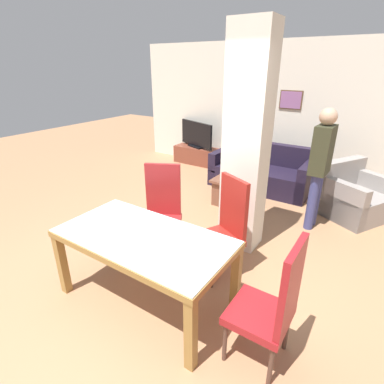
{
  "coord_description": "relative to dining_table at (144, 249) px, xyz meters",
  "views": [
    {
      "loc": [
        1.73,
        -1.78,
        2.25
      ],
      "look_at": [
        0.0,
        0.83,
        0.91
      ],
      "focal_mm": 28.0,
      "sensor_mm": 36.0,
      "label": 1
    }
  ],
  "objects": [
    {
      "name": "dining_table",
      "position": [
        0.0,
        0.0,
        0.0
      ],
      "size": [
        1.7,
        0.89,
        0.76
      ],
      "color": "olive",
      "rests_on": "ground_plane"
    },
    {
      "name": "dining_chair_far_left",
      "position": [
        -0.43,
        0.81,
        -0.01
      ],
      "size": [
        0.62,
        0.62,
        1.14
      ],
      "rotation": [
        0.0,
        0.0,
        -2.65
      ],
      "color": "maroon",
      "rests_on": "ground_plane"
    },
    {
      "name": "coffee_table",
      "position": [
        -0.31,
        2.56,
        -0.37
      ],
      "size": [
        0.62,
        0.56,
        0.46
      ],
      "color": "brown",
      "rests_on": "ground_plane"
    },
    {
      "name": "dining_chair_far_right",
      "position": [
        0.42,
        0.85,
        -0.01
      ],
      "size": [
        0.62,
        0.62,
        1.14
      ],
      "rotation": [
        0.0,
        0.0,
        2.68
      ],
      "color": "maroon",
      "rests_on": "ground_plane"
    },
    {
      "name": "sofa",
      "position": [
        -0.18,
        3.57,
        -0.31
      ],
      "size": [
        1.88,
        0.86,
        0.83
      ],
      "rotation": [
        0.0,
        0.0,
        3.14
      ],
      "color": "black",
      "rests_on": "ground_plane"
    },
    {
      "name": "dining_chair_head_right",
      "position": [
        1.28,
        0.0,
        -0.01
      ],
      "size": [
        0.46,
        0.46,
        1.14
      ],
      "rotation": [
        0.0,
        0.0,
        1.57
      ],
      "color": "maroon",
      "rests_on": "ground_plane"
    },
    {
      "name": "standing_person",
      "position": [
        1.02,
        2.5,
        0.4
      ],
      "size": [
        0.24,
        0.39,
        1.73
      ],
      "rotation": [
        0.0,
        0.0,
        1.53
      ],
      "color": "navy",
      "rests_on": "ground_plane"
    },
    {
      "name": "tv_screen",
      "position": [
        -2.08,
        4.16,
        0.1
      ],
      "size": [
        1.05,
        0.42,
        0.6
      ],
      "rotation": [
        0.0,
        0.0,
        2.79
      ],
      "color": "black",
      "rests_on": "tv_stand"
    },
    {
      "name": "ground_plane",
      "position": [
        0.0,
        0.0,
        -0.6
      ],
      "size": [
        18.0,
        18.0,
        0.0
      ],
      "primitive_type": "plane",
      "color": "#A87751"
    },
    {
      "name": "tv_stand",
      "position": [
        -2.08,
        4.16,
        -0.4
      ],
      "size": [
        1.08,
        0.4,
        0.41
      ],
      "color": "brown",
      "rests_on": "ground_plane"
    },
    {
      "name": "back_wall",
      "position": [
        -0.0,
        4.44,
        0.75
      ],
      "size": [
        7.2,
        0.09,
        2.7
      ],
      "color": "silver",
      "rests_on": "ground_plane"
    },
    {
      "name": "bottle",
      "position": [
        -0.46,
        2.44,
        -0.04
      ],
      "size": [
        0.06,
        0.06,
        0.27
      ],
      "color": "#4C2D14",
      "rests_on": "coffee_table"
    },
    {
      "name": "armchair",
      "position": [
        1.48,
        3.24,
        -0.31
      ],
      "size": [
        1.19,
        1.21,
        0.85
      ],
      "rotation": [
        0.0,
        0.0,
        4.19
      ],
      "color": "gray",
      "rests_on": "ground_plane"
    },
    {
      "name": "divider_pillar",
      "position": [
        0.34,
        1.52,
        0.75
      ],
      "size": [
        0.49,
        0.38,
        2.7
      ],
      "color": "silver",
      "rests_on": "ground_plane"
    }
  ]
}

